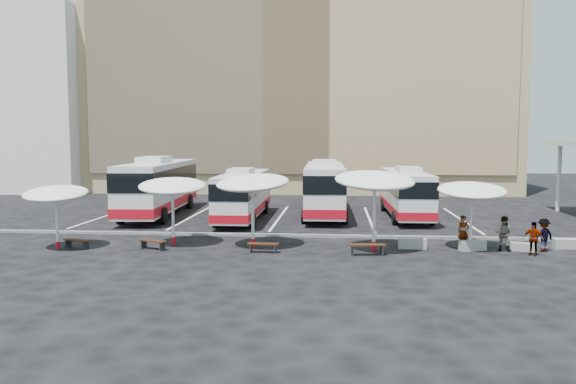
# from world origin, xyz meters

# --- Properties ---
(ground) EXTENTS (120.00, 120.00, 0.00)m
(ground) POSITION_xyz_m (0.00, 0.00, 0.00)
(ground) COLOR black
(ground) RESTS_ON ground
(sandstone_building) EXTENTS (42.00, 18.25, 29.60)m
(sandstone_building) POSITION_xyz_m (0.00, 31.87, 12.63)
(sandstone_building) COLOR tan
(sandstone_building) RESTS_ON ground
(apartment_block) EXTENTS (14.00, 14.00, 18.00)m
(apartment_block) POSITION_xyz_m (-28.00, 28.00, 9.00)
(apartment_block) COLOR silver
(apartment_block) RESTS_ON ground
(curb_divider) EXTENTS (34.00, 0.25, 0.15)m
(curb_divider) POSITION_xyz_m (0.00, 0.50, 0.07)
(curb_divider) COLOR black
(curb_divider) RESTS_ON ground
(bay_lines) EXTENTS (24.15, 12.00, 0.01)m
(bay_lines) POSITION_xyz_m (0.00, 8.00, 0.01)
(bay_lines) COLOR white
(bay_lines) RESTS_ON ground
(bus_0) EXTENTS (3.55, 13.06, 4.10)m
(bus_0) POSITION_xyz_m (-8.50, 8.48, 2.09)
(bus_0) COLOR silver
(bus_0) RESTS_ON ground
(bus_1) EXTENTS (2.60, 10.79, 3.42)m
(bus_1) POSITION_xyz_m (-2.28, 6.80, 1.75)
(bus_1) COLOR silver
(bus_1) RESTS_ON ground
(bus_2) EXTENTS (3.09, 12.31, 3.89)m
(bus_2) POSITION_xyz_m (2.98, 9.40, 1.99)
(bus_2) COLOR silver
(bus_2) RESTS_ON ground
(bus_3) EXTENTS (2.74, 10.96, 3.46)m
(bus_3) POSITION_xyz_m (8.46, 8.87, 1.77)
(bus_3) COLOR silver
(bus_3) RESTS_ON ground
(sunshade_0) EXTENTS (3.43, 3.46, 3.14)m
(sunshade_0) POSITION_xyz_m (-9.57, -3.79, 2.67)
(sunshade_0) COLOR silver
(sunshade_0) RESTS_ON ground
(sunshade_1) EXTENTS (3.91, 3.94, 3.47)m
(sunshade_1) POSITION_xyz_m (-4.29, -2.33, 2.95)
(sunshade_1) COLOR silver
(sunshade_1) RESTS_ON ground
(sunshade_2) EXTENTS (4.47, 4.50, 3.71)m
(sunshade_2) POSITION_xyz_m (-0.24, -2.55, 3.15)
(sunshade_2) COLOR silver
(sunshade_2) RESTS_ON ground
(sunshade_3) EXTENTS (4.56, 4.59, 3.92)m
(sunshade_3) POSITION_xyz_m (5.60, -2.96, 3.33)
(sunshade_3) COLOR silver
(sunshade_3) RESTS_ON ground
(sunshade_4) EXTENTS (3.21, 3.25, 3.34)m
(sunshade_4) POSITION_xyz_m (10.22, -2.28, 2.84)
(sunshade_4) COLOR silver
(sunshade_4) RESTS_ON ground
(wood_bench_0) EXTENTS (1.44, 0.81, 0.43)m
(wood_bench_0) POSITION_xyz_m (-8.68, -3.63, 0.33)
(wood_bench_0) COLOR black
(wood_bench_0) RESTS_ON ground
(wood_bench_1) EXTENTS (1.48, 0.92, 0.44)m
(wood_bench_1) POSITION_xyz_m (-4.94, -3.55, 0.34)
(wood_bench_1) COLOR black
(wood_bench_1) RESTS_ON ground
(wood_bench_2) EXTENTS (1.45, 0.44, 0.44)m
(wood_bench_2) POSITION_xyz_m (0.44, -3.85, 0.34)
(wood_bench_2) COLOR black
(wood_bench_2) RESTS_ON ground
(wood_bench_3) EXTENTS (1.72, 0.68, 0.51)m
(wood_bench_3) POSITION_xyz_m (5.25, -4.04, 0.39)
(wood_bench_3) COLOR black
(wood_bench_3) RESTS_ON ground
(conc_bench_0) EXTENTS (1.34, 0.47, 0.50)m
(conc_bench_0) POSITION_xyz_m (7.50, -2.27, 0.25)
(conc_bench_0) COLOR gray
(conc_bench_0) RESTS_ON ground
(conc_bench_1) EXTENTS (1.32, 0.76, 0.47)m
(conc_bench_1) POSITION_xyz_m (10.29, -2.49, 0.23)
(conc_bench_1) COLOR gray
(conc_bench_1) RESTS_ON ground
(conc_bench_2) EXTENTS (1.12, 0.66, 0.40)m
(conc_bench_2) POSITION_xyz_m (12.60, -2.44, 0.20)
(conc_bench_2) COLOR gray
(conc_bench_2) RESTS_ON ground
(conc_bench_3) EXTENTS (1.31, 0.49, 0.48)m
(conc_bench_3) POSITION_xyz_m (14.93, -1.66, 0.24)
(conc_bench_3) COLOR gray
(conc_bench_3) RESTS_ON ground
(passenger_0) EXTENTS (0.64, 0.48, 1.58)m
(passenger_0) POSITION_xyz_m (9.99, -1.82, 0.79)
(passenger_0) COLOR black
(passenger_0) RESTS_ON ground
(passenger_1) EXTENTS (1.01, 0.94, 1.66)m
(passenger_1) POSITION_xyz_m (11.73, -2.43, 0.83)
(passenger_1) COLOR black
(passenger_1) RESTS_ON ground
(passenger_2) EXTENTS (0.96, 0.82, 1.55)m
(passenger_2) POSITION_xyz_m (12.75, -3.40, 0.77)
(passenger_2) COLOR black
(passenger_2) RESTS_ON ground
(passenger_3) EXTENTS (1.17, 0.95, 1.57)m
(passenger_3) POSITION_xyz_m (13.52, -2.48, 0.79)
(passenger_3) COLOR black
(passenger_3) RESTS_ON ground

